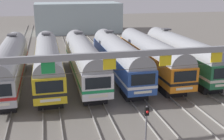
% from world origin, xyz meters
% --- Properties ---
extents(ground_plane, '(160.00, 160.00, 0.00)m').
position_xyz_m(ground_plane, '(0.00, 0.00, 0.00)').
color(ground_plane, slate).
extents(track_bed, '(22.20, 70.00, 0.15)m').
position_xyz_m(track_bed, '(0.00, 17.00, 0.07)').
color(track_bed, gray).
rests_on(track_bed, ground).
extents(commuter_train_stainless, '(2.88, 18.06, 5.05)m').
position_xyz_m(commuter_train_stainless, '(-10.35, -0.00, 2.69)').
color(commuter_train_stainless, '#B2B5BA').
rests_on(commuter_train_stainless, ground).
extents(commuter_train_yellow, '(2.88, 18.06, 5.05)m').
position_xyz_m(commuter_train_yellow, '(-6.21, -0.00, 2.69)').
color(commuter_train_yellow, gold).
rests_on(commuter_train_yellow, ground).
extents(commuter_train_white, '(2.88, 18.06, 5.05)m').
position_xyz_m(commuter_train_white, '(-2.07, -0.00, 2.69)').
color(commuter_train_white, white).
rests_on(commuter_train_white, ground).
extents(commuter_train_blue, '(2.88, 18.06, 5.05)m').
position_xyz_m(commuter_train_blue, '(2.07, -0.00, 2.69)').
color(commuter_train_blue, '#284C9E').
rests_on(commuter_train_blue, ground).
extents(commuter_train_orange, '(2.88, 18.06, 4.77)m').
position_xyz_m(commuter_train_orange, '(6.21, -0.01, 2.69)').
color(commuter_train_orange, orange).
rests_on(commuter_train_orange, ground).
extents(commuter_train_green, '(2.88, 18.06, 5.05)m').
position_xyz_m(commuter_train_green, '(10.35, -0.00, 2.69)').
color(commuter_train_green, '#236B42').
rests_on(commuter_train_green, ground).
extents(catenary_gantry, '(25.93, 0.44, 6.97)m').
position_xyz_m(catenary_gantry, '(-0.00, -13.50, 5.35)').
color(catenary_gantry, gray).
rests_on(catenary_gantry, ground).
extents(yard_signal_mast, '(0.28, 0.35, 3.13)m').
position_xyz_m(yard_signal_mast, '(0.00, -15.55, 2.18)').
color(yard_signal_mast, '#59595E').
rests_on(yard_signal_mast, ground).
extents(maintenance_building, '(20.03, 10.00, 6.97)m').
position_xyz_m(maintenance_building, '(1.55, 37.22, 3.49)').
color(maintenance_building, '#9EB2B7').
rests_on(maintenance_building, ground).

